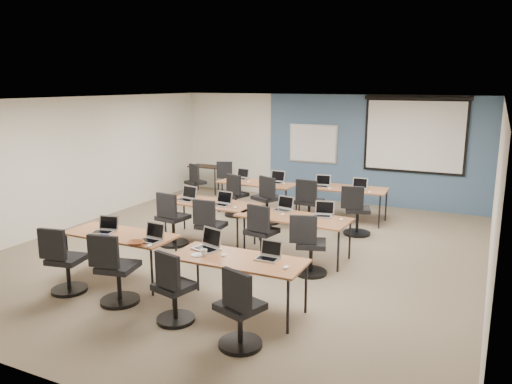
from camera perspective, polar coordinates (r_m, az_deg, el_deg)
The scene contains 58 objects.
floor at distance 9.14m, azimuth -1.21°, elevation -6.64°, with size 8.00×9.00×0.02m, color #6B6354.
ceiling at distance 8.64m, azimuth -1.29°, elevation 10.54°, with size 8.00×9.00×0.02m, color white.
wall_back at distance 12.91m, azimuth 7.89°, elevation 5.01°, with size 8.00×0.04×2.70m, color beige.
wall_front at distance 5.32m, azimuth -24.00°, elevation -6.52°, with size 8.00×0.04×2.70m, color beige.
wall_left at distance 11.17m, azimuth -19.90°, elevation 3.26°, with size 0.04×9.00×2.70m, color beige.
wall_right at distance 7.86m, azimuth 25.70°, elevation -0.80°, with size 0.04×9.00×2.70m, color beige.
blue_accent_panel at distance 12.56m, azimuth 13.29°, elevation 4.60°, with size 5.50×0.04×2.70m, color #3D5977.
whiteboard at distance 12.93m, azimuth 6.53°, elevation 5.50°, with size 1.28×0.03×0.98m.
projector_screen at distance 12.27m, azimuth 17.70°, elevation 6.69°, with size 2.40×0.10×1.82m.
training_table_front_left at distance 7.90m, azimuth -15.26°, elevation -4.94°, with size 1.74×0.72×0.73m.
training_table_front_right at distance 6.60m, azimuth -2.03°, elevation -7.94°, with size 1.79×0.74×0.73m.
training_table_mid_left at distance 9.61m, azimuth -5.07°, elevation -1.45°, with size 1.85×0.77×0.73m.
training_table_mid_right at distance 8.61m, azimuth 4.30°, elevation -3.08°, with size 1.94×0.81×0.73m.
training_table_back_left at distance 11.52m, azimuth 0.14°, elevation 0.90°, with size 1.82×0.76×0.73m.
training_table_back_right at distance 11.11m, azimuth 9.91°, elevation 0.29°, with size 1.90×0.79×0.73m.
laptop_0 at distance 8.01m, azimuth -16.86°, elevation -3.99°, with size 0.32×0.27×0.24m.
mouse_0 at distance 7.74m, azimuth -17.58°, elevation -5.00°, with size 0.06×0.10×0.03m, color white.
task_chair_0 at distance 7.73m, azimuth -21.08°, elevation -7.87°, with size 0.51×0.51×0.99m.
laptop_1 at distance 7.42m, azimuth -11.83°, elevation -5.01°, with size 0.32×0.28×0.25m.
mouse_1 at distance 7.19m, azimuth -12.09°, elevation -6.01°, with size 0.06×0.10×0.04m, color white.
task_chair_1 at distance 7.14m, azimuth -15.79°, elevation -9.08°, with size 0.54×0.54×1.02m.
laptop_2 at distance 6.95m, azimuth -5.48°, elevation -5.95°, with size 0.36×0.31×0.27m.
mouse_2 at distance 6.67m, azimuth -3.70°, elevation -7.21°, with size 0.05×0.09×0.03m, color white.
task_chair_2 at distance 6.44m, azimuth -9.46°, elevation -11.36°, with size 0.49×0.49×0.97m.
laptop_3 at distance 6.54m, azimuth 1.48°, elevation -7.15°, with size 0.30×0.25×0.23m.
mouse_3 at distance 6.25m, azimuth 3.45°, elevation -8.58°, with size 0.07×0.10×0.04m, color white.
task_chair_3 at distance 5.80m, azimuth -1.91°, elevation -13.89°, with size 0.53×0.51×0.99m.
laptop_4 at distance 9.85m, azimuth -7.90°, elevation -0.54°, with size 0.35×0.30×0.27m.
mouse_4 at distance 9.61m, azimuth -6.96°, elevation -1.17°, with size 0.06×0.09×0.03m, color white.
task_chair_4 at distance 9.39m, azimuth -9.60°, elevation -3.56°, with size 0.55×0.55×1.03m.
laptop_5 at distance 9.38m, azimuth -3.87°, elevation -1.12°, with size 0.33×0.28×0.25m.
mouse_5 at distance 9.14m, azimuth -2.39°, elevation -1.78°, with size 0.07×0.10×0.04m, color white.
task_chair_5 at distance 8.90m, azimuth -5.33°, elevation -4.42°, with size 0.52×0.52×1.00m.
laptop_6 at distance 8.99m, azimuth 3.20°, elevation -1.72°, with size 0.32×0.27×0.24m.
mouse_6 at distance 8.69m, azimuth 3.10°, elevation -2.54°, with size 0.06×0.09×0.03m, color white.
task_chair_6 at distance 8.49m, azimuth 0.56°, elevation -5.19°, with size 0.53×0.53×1.00m.
laptop_7 at distance 8.65m, azimuth 7.68°, elevation -2.35°, with size 0.33×0.28×0.25m.
mouse_7 at distance 8.47m, azimuth 9.72°, elevation -3.10°, with size 0.07×0.10×0.04m, color white.
task_chair_7 at distance 7.92m, azimuth 6.07°, elevation -6.58°, with size 0.53×0.52×1.00m.
laptop_8 at distance 11.92m, azimuth -1.68°, elevation 1.80°, with size 0.32×0.28×0.25m.
mouse_8 at distance 11.53m, azimuth -0.83°, elevation 1.20°, with size 0.06×0.10×0.04m, color white.
task_chair_8 at distance 11.31m, azimuth -2.40°, elevation -0.77°, with size 0.52×0.51×0.99m.
laptop_9 at distance 11.47m, azimuth 2.33°, elevation 1.40°, with size 0.36×0.30×0.27m.
mouse_9 at distance 11.32m, azimuth 3.25°, elevation 0.96°, with size 0.06×0.10×0.04m, color white.
task_chair_9 at distance 10.73m, azimuth 1.27°, elevation -1.32°, with size 0.62×0.58×1.05m.
laptop_10 at distance 11.14m, azimuth 7.54°, elevation 0.95°, with size 0.33×0.28×0.25m.
mouse_10 at distance 10.91m, azimuth 8.40°, elevation 0.42°, with size 0.06×0.10×0.04m, color white.
task_chair_10 at distance 10.50m, azimuth 6.01°, elevation -1.72°, with size 0.56×0.56×1.04m.
laptop_11 at distance 10.92m, azimuth 11.69°, elevation 0.57°, with size 0.33×0.28×0.25m.
mouse_11 at distance 10.69m, azimuth 12.85°, elevation -0.01°, with size 0.06×0.09×0.03m, color white.
task_chair_11 at distance 10.10m, azimuth 11.36°, elevation -2.54°, with size 0.55×0.54×1.02m.
blue_mousepad at distance 7.76m, azimuth -17.05°, elevation -4.99°, with size 0.26×0.22×0.01m, color #171590.
snack_bowl at distance 7.28m, azimuth -13.56°, elevation -5.71°, with size 0.24×0.24×0.06m, color brown.
snack_plate at distance 6.73m, azimuth -6.70°, elevation -7.15°, with size 0.18×0.18×0.01m, color white.
coffee_cup at distance 6.68m, azimuth -5.97°, elevation -6.90°, with size 0.08×0.08×0.07m, color white.
utility_table at distance 13.78m, azimuth -5.74°, elevation 2.60°, with size 0.90×0.50×0.75m.
spare_chair_a at distance 13.15m, azimuth -3.11°, elevation 1.06°, with size 0.52×0.50×0.98m.
spare_chair_b at distance 12.87m, azimuth -6.95°, elevation 0.73°, with size 0.53×0.49×0.97m.
Camera 1 is at (3.93, -7.69, 2.97)m, focal length 35.00 mm.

